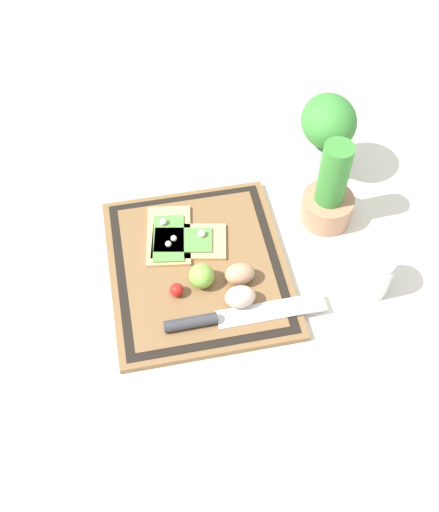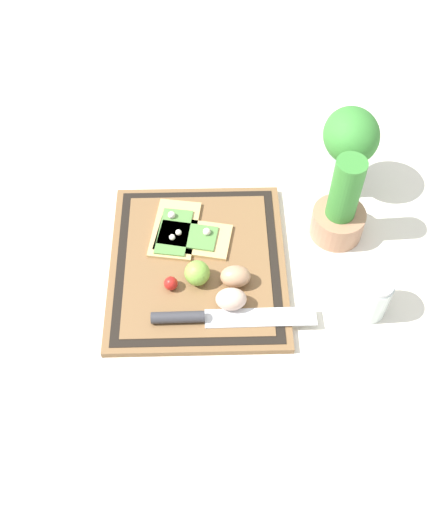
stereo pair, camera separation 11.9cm
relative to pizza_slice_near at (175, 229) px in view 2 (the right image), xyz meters
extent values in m
plane|color=silver|center=(0.08, 0.05, -0.02)|extent=(6.00, 6.00, 0.00)
cube|color=brown|center=(0.08, 0.05, -0.02)|extent=(0.40, 0.35, 0.02)
cube|color=black|center=(0.08, 0.05, -0.01)|extent=(0.38, 0.33, 0.00)
cube|color=brown|center=(0.08, 0.05, -0.01)|extent=(0.35, 0.29, 0.00)
cube|color=tan|center=(0.00, 0.00, 0.00)|extent=(0.16, 0.11, 0.01)
cube|color=#568942|center=(0.01, 0.00, 0.00)|extent=(0.13, 0.08, 0.00)
sphere|color=silver|center=(-0.03, -0.01, 0.01)|extent=(0.02, 0.02, 0.02)
sphere|color=silver|center=(0.03, 0.00, 0.01)|extent=(0.01, 0.01, 0.01)
cube|color=tan|center=(0.02, 0.04, 0.00)|extent=(0.12, 0.17, 0.01)
cube|color=#568942|center=(0.02, 0.03, 0.00)|extent=(0.08, 0.13, 0.00)
sphere|color=silver|center=(0.02, 0.07, 0.01)|extent=(0.02, 0.02, 0.02)
sphere|color=silver|center=(0.02, 0.01, 0.01)|extent=(0.01, 0.01, 0.01)
cube|color=silver|center=(0.21, 0.17, 0.00)|extent=(0.04, 0.21, 0.00)
cylinder|color=#38383D|center=(0.21, 0.01, 0.01)|extent=(0.02, 0.10, 0.02)
ellipsoid|color=tan|center=(0.13, 0.12, 0.02)|extent=(0.04, 0.06, 0.04)
ellipsoid|color=beige|center=(0.18, 0.11, 0.02)|extent=(0.04, 0.06, 0.04)
sphere|color=#7FB742|center=(0.12, 0.05, 0.02)|extent=(0.05, 0.05, 0.05)
sphere|color=red|center=(0.14, 0.00, 0.01)|extent=(0.03, 0.03, 0.03)
cylinder|color=#AD7A5B|center=(0.00, 0.34, 0.01)|extent=(0.11, 0.11, 0.06)
cylinder|color=#388433|center=(0.00, 0.34, 0.10)|extent=(0.06, 0.06, 0.18)
cylinder|color=silver|center=(0.19, 0.37, 0.02)|extent=(0.07, 0.07, 0.09)
cylinder|color=#D16023|center=(0.19, 0.37, -0.01)|extent=(0.06, 0.06, 0.03)
cylinder|color=silver|center=(0.19, 0.37, 0.07)|extent=(0.07, 0.07, 0.01)
cylinder|color=silver|center=(-0.14, 0.37, 0.02)|extent=(0.08, 0.08, 0.10)
ellipsoid|color=#388433|center=(-0.14, 0.37, 0.13)|extent=(0.13, 0.12, 0.11)
camera|label=1|loc=(0.77, -0.04, 0.97)|focal=42.00mm
camera|label=2|loc=(0.78, 0.08, 0.97)|focal=42.00mm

